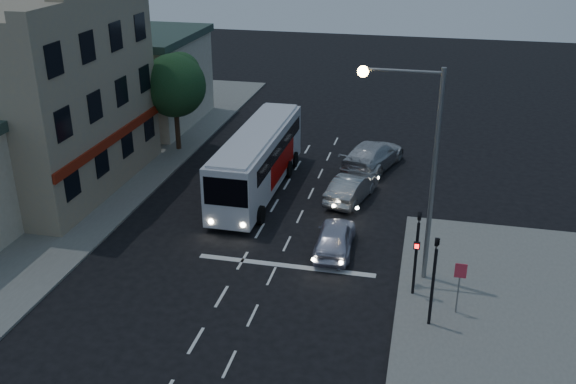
% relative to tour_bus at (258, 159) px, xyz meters
% --- Properties ---
extents(ground, '(120.00, 120.00, 0.00)m').
position_rel_tour_bus_xyz_m(ground, '(1.38, -9.78, -1.89)').
color(ground, black).
extents(sidewalk_far, '(12.00, 50.00, 0.12)m').
position_rel_tour_bus_xyz_m(sidewalk_far, '(-11.62, -1.78, -1.83)').
color(sidewalk_far, slate).
rests_on(sidewalk_far, ground).
extents(road_markings, '(8.00, 30.55, 0.01)m').
position_rel_tour_bus_xyz_m(road_markings, '(2.67, -6.48, -1.89)').
color(road_markings, silver).
rests_on(road_markings, ground).
extents(tour_bus, '(2.71, 11.44, 3.50)m').
position_rel_tour_bus_xyz_m(tour_bus, '(0.00, 0.00, 0.00)').
color(tour_bus, silver).
rests_on(tour_bus, ground).
extents(car_suv, '(1.81, 4.21, 1.42)m').
position_rel_tour_bus_xyz_m(car_suv, '(5.28, -5.98, -1.18)').
color(car_suv, silver).
rests_on(car_suv, ground).
extents(car_sedan_a, '(2.56, 4.63, 1.45)m').
position_rel_tour_bus_xyz_m(car_sedan_a, '(5.27, -0.16, -1.17)').
color(car_sedan_a, '#A0A0A1').
rests_on(car_sedan_a, ground).
extents(car_sedan_b, '(3.92, 6.20, 1.67)m').
position_rel_tour_bus_xyz_m(car_sedan_b, '(5.90, 4.82, -1.05)').
color(car_sedan_b, silver).
rests_on(car_sedan_b, ground).
extents(traffic_signal_main, '(0.25, 0.35, 4.10)m').
position_rel_tour_bus_xyz_m(traffic_signal_main, '(8.98, -9.01, 0.53)').
color(traffic_signal_main, black).
rests_on(traffic_signal_main, sidewalk_near).
extents(traffic_signal_side, '(0.18, 0.15, 4.10)m').
position_rel_tour_bus_xyz_m(traffic_signal_side, '(9.68, -10.98, 0.53)').
color(traffic_signal_side, black).
rests_on(traffic_signal_side, sidewalk_near).
extents(regulatory_sign, '(0.45, 0.12, 2.20)m').
position_rel_tour_bus_xyz_m(regulatory_sign, '(10.68, -10.02, -0.30)').
color(regulatory_sign, slate).
rests_on(regulatory_sign, sidewalk_near).
extents(streetlight, '(3.32, 0.44, 9.00)m').
position_rel_tour_bus_xyz_m(streetlight, '(8.72, -7.58, 3.84)').
color(streetlight, slate).
rests_on(streetlight, sidewalk_near).
extents(main_building, '(10.12, 12.00, 11.00)m').
position_rel_tour_bus_xyz_m(main_building, '(-12.58, -1.78, 3.27)').
color(main_building, tan).
rests_on(main_building, sidewalk_far).
extents(low_building_north, '(9.40, 9.40, 6.50)m').
position_rel_tour_bus_xyz_m(low_building_north, '(-12.12, 10.22, 1.50)').
color(low_building_north, '#C1B198').
rests_on(low_building_north, sidewalk_far).
extents(street_tree, '(4.00, 4.00, 6.20)m').
position_rel_tour_bus_xyz_m(street_tree, '(-6.83, 5.24, 2.61)').
color(street_tree, black).
rests_on(street_tree, sidewalk_far).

